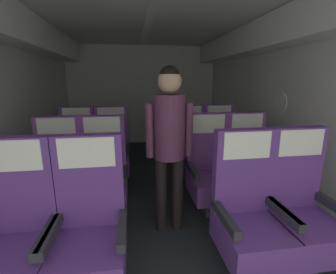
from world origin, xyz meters
name	(u,v)px	position (x,y,z in m)	size (l,w,h in m)	color
ground	(155,195)	(0.00, 2.67, -0.01)	(3.55, 5.74, 0.02)	#23282D
fuselage_shell	(151,66)	(0.00, 2.93, 1.60)	(3.43, 5.39, 2.25)	silver
seat_a_left_window	(16,239)	(-1.00, 1.32, 0.46)	(0.48, 0.51, 1.09)	#38383D
seat_a_left_aisle	(90,233)	(-0.55, 1.32, 0.46)	(0.48, 0.51, 1.09)	#38383D
seat_a_right_aisle	(301,212)	(0.99, 1.33, 0.46)	(0.48, 0.51, 1.09)	#38383D
seat_a_right_window	(248,217)	(0.56, 1.33, 0.46)	(0.48, 0.51, 1.09)	#38383D
seat_b_left_window	(59,181)	(-1.00, 2.20, 0.46)	(0.48, 0.51, 1.09)	#38383D
seat_b_left_aisle	(104,179)	(-0.56, 2.20, 0.46)	(0.48, 0.51, 1.09)	#38383D
seat_b_right_aisle	(248,170)	(1.00, 2.20, 0.46)	(0.48, 0.51, 1.09)	#38383D
seat_b_right_window	(210,172)	(0.56, 2.20, 0.46)	(0.48, 0.51, 1.09)	#38383D
seat_c_left_window	(78,154)	(-1.00, 3.08, 0.46)	(0.48, 0.51, 1.09)	#38383D
seat_c_left_aisle	(113,153)	(-0.54, 3.08, 0.46)	(0.48, 0.51, 1.09)	#38383D
seat_c_right_aisle	(220,148)	(1.01, 3.07, 0.46)	(0.48, 0.51, 1.09)	#38383D
seat_c_right_window	(190,150)	(0.55, 3.07, 0.46)	(0.48, 0.51, 1.09)	#38383D
flight_attendant	(169,135)	(0.07, 1.95, 0.95)	(0.43, 0.28, 1.56)	black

